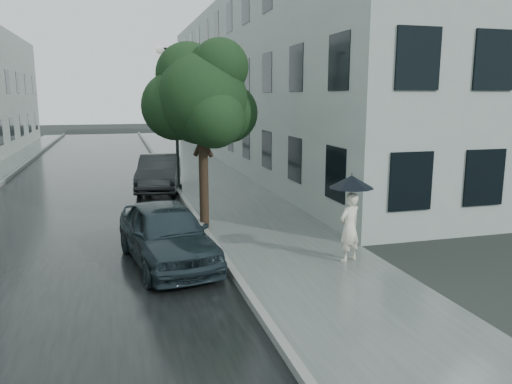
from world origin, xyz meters
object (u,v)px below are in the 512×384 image
object	(u,v)px
street_tree	(201,98)
car_far	(159,172)
pedestrian	(349,227)
car_near	(167,233)
lamp_post	(173,109)

from	to	relation	value
street_tree	car_far	size ratio (longest dim) A/B	1.24
pedestrian	car_near	bearing A→B (deg)	-36.82
car_near	lamp_post	bearing A→B (deg)	73.23
lamp_post	car_far	bearing A→B (deg)	-175.16
street_tree	lamp_post	world-z (taller)	lamp_post
pedestrian	car_far	world-z (taller)	pedestrian
street_tree	pedestrian	bearing A→B (deg)	-56.93
pedestrian	car_far	distance (m)	10.60
pedestrian	car_near	size ratio (longest dim) A/B	0.39
pedestrian	street_tree	distance (m)	5.60
car_far	pedestrian	bearing A→B (deg)	-61.46
lamp_post	car_far	size ratio (longest dim) A/B	1.31
lamp_post	car_near	distance (m)	9.49
pedestrian	lamp_post	size ratio (longest dim) A/B	0.28
street_tree	car_far	world-z (taller)	street_tree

